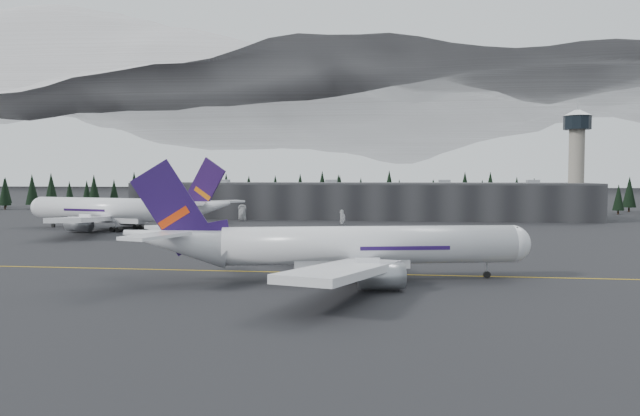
# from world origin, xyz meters

# --- Properties ---
(ground) EXTENTS (1400.00, 1400.00, 0.00)m
(ground) POSITION_xyz_m (0.00, 0.00, 0.00)
(ground) COLOR black
(ground) RESTS_ON ground
(taxiline) EXTENTS (400.00, 0.40, 0.02)m
(taxiline) POSITION_xyz_m (0.00, -2.00, 0.01)
(taxiline) COLOR gold
(taxiline) RESTS_ON ground
(terminal) EXTENTS (160.00, 30.00, 12.60)m
(terminal) POSITION_xyz_m (0.00, 125.00, 6.30)
(terminal) COLOR black
(terminal) RESTS_ON ground
(control_tower) EXTENTS (10.00, 10.00, 37.70)m
(control_tower) POSITION_xyz_m (75.00, 128.00, 23.41)
(control_tower) COLOR gray
(control_tower) RESTS_ON ground
(treeline) EXTENTS (360.00, 20.00, 15.00)m
(treeline) POSITION_xyz_m (0.00, 162.00, 7.50)
(treeline) COLOR black
(treeline) RESTS_ON ground
(mountain_ridge) EXTENTS (4400.00, 900.00, 420.00)m
(mountain_ridge) POSITION_xyz_m (0.00, 1000.00, 0.00)
(mountain_ridge) COLOR white
(mountain_ridge) RESTS_ON ground
(jet_main) EXTENTS (58.83, 53.74, 17.53)m
(jet_main) POSITION_xyz_m (5.87, -8.36, 4.94)
(jet_main) COLOR silver
(jet_main) RESTS_ON ground
(jet_parked) EXTENTS (66.38, 60.36, 19.92)m
(jet_parked) POSITION_xyz_m (-60.92, 65.45, 5.62)
(jet_parked) COLOR silver
(jet_parked) RESTS_ON ground
(gse_vehicle_a) EXTENTS (2.93, 5.70, 1.54)m
(gse_vehicle_a) POSITION_xyz_m (-37.45, 104.26, 0.77)
(gse_vehicle_a) COLOR silver
(gse_vehicle_a) RESTS_ON ground
(gse_vehicle_b) EXTENTS (4.81, 2.33, 1.58)m
(gse_vehicle_b) POSITION_xyz_m (-2.81, 94.09, 0.79)
(gse_vehicle_b) COLOR white
(gse_vehicle_b) RESTS_ON ground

